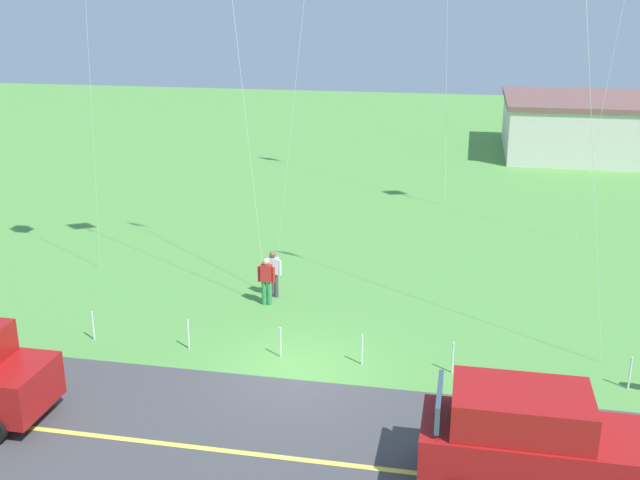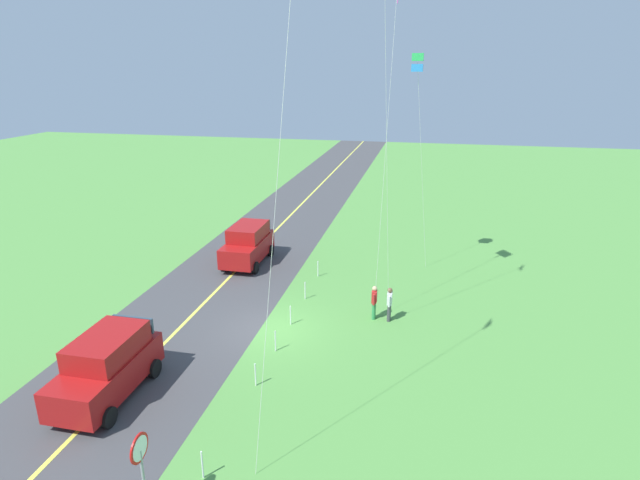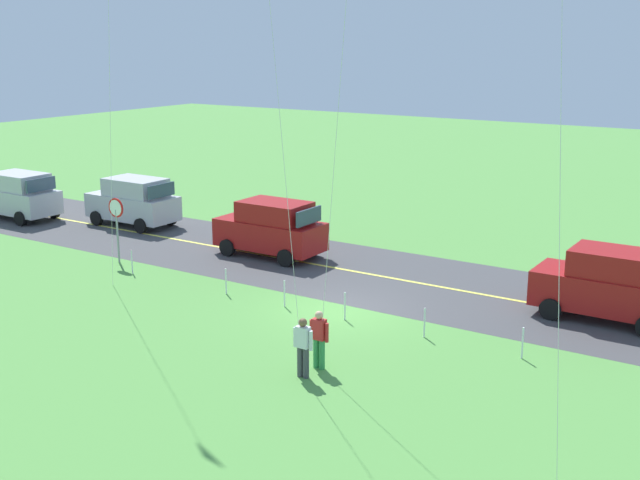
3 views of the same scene
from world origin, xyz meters
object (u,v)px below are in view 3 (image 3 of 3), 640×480
(car_parked_east_near, at_px, (134,201))
(car_parked_west_near, at_px, (610,284))
(stop_sign, at_px, (116,217))
(person_adult_companion, at_px, (319,338))
(car_parked_east_far, at_px, (18,195))
(car_suv_foreground, at_px, (271,228))
(person_adult_near, at_px, (303,346))

(car_parked_east_near, relative_size, car_parked_west_near, 1.00)
(stop_sign, distance_m, person_adult_companion, 12.92)
(car_parked_east_far, bearing_deg, car_suv_foreground, -175.45)
(car_parked_west_near, distance_m, stop_sign, 18.01)
(car_suv_foreground, bearing_deg, stop_sign, 42.06)
(car_parked_east_far, xyz_separation_m, person_adult_companion, (-22.00, 7.22, -0.29))
(car_parked_west_near, bearing_deg, stop_sign, 11.70)
(stop_sign, height_order, person_adult_companion, stop_sign)
(person_adult_near, height_order, person_adult_companion, same)
(person_adult_companion, bearing_deg, person_adult_near, 158.75)
(car_parked_east_far, bearing_deg, person_adult_near, 160.18)
(car_parked_east_far, relative_size, person_adult_companion, 2.75)
(car_parked_east_near, height_order, car_parked_east_far, same)
(car_suv_foreground, distance_m, stop_sign, 6.01)
(car_parked_east_far, bearing_deg, person_adult_companion, 161.83)
(car_suv_foreground, height_order, car_parked_east_near, same)
(car_suv_foreground, xyz_separation_m, person_adult_companion, (-7.69, 8.36, -0.29))
(car_parked_east_near, distance_m, stop_sign, 6.39)
(car_suv_foreground, relative_size, stop_sign, 1.72)
(car_parked_east_near, distance_m, car_parked_west_near, 21.76)
(car_suv_foreground, height_order, car_parked_west_near, same)
(car_parked_west_near, xyz_separation_m, stop_sign, (17.62, 3.65, 0.65))
(car_parked_west_near, relative_size, car_parked_east_far, 1.00)
(car_suv_foreground, xyz_separation_m, stop_sign, (4.44, 4.01, 0.65))
(person_adult_near, bearing_deg, car_parked_east_far, 73.43)
(car_parked_west_near, bearing_deg, car_suv_foreground, -1.55)
(car_parked_east_far, relative_size, stop_sign, 1.72)
(person_adult_near, bearing_deg, car_suv_foreground, 43.43)
(stop_sign, bearing_deg, person_adult_companion, 160.23)
(person_adult_near, bearing_deg, car_parked_east_near, 61.79)
(person_adult_near, relative_size, person_adult_companion, 1.00)
(car_parked_east_near, distance_m, person_adult_near, 18.99)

